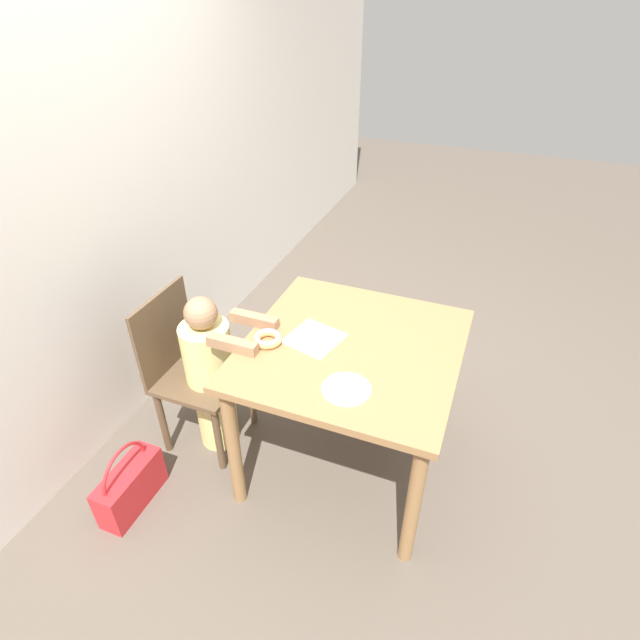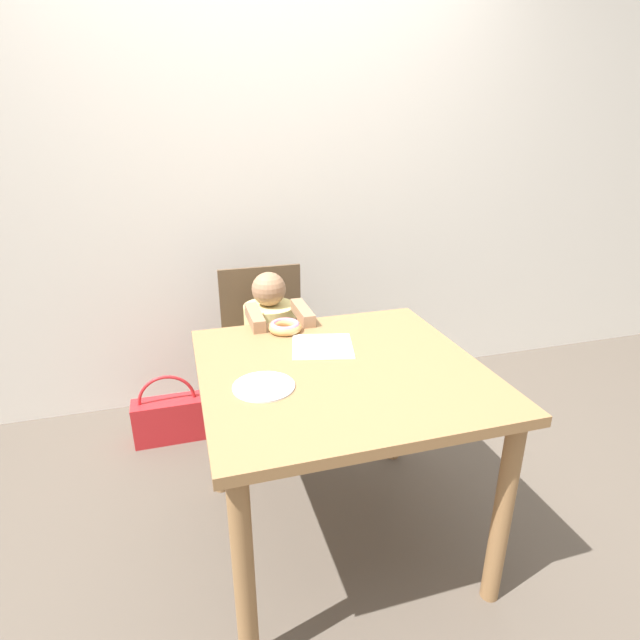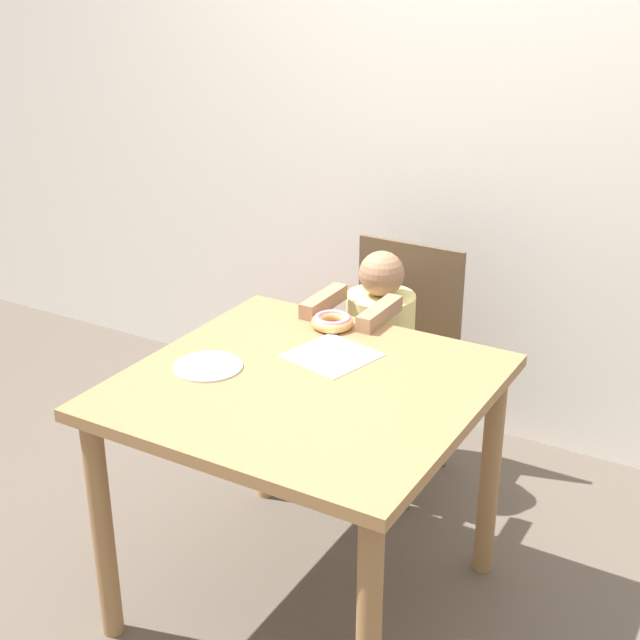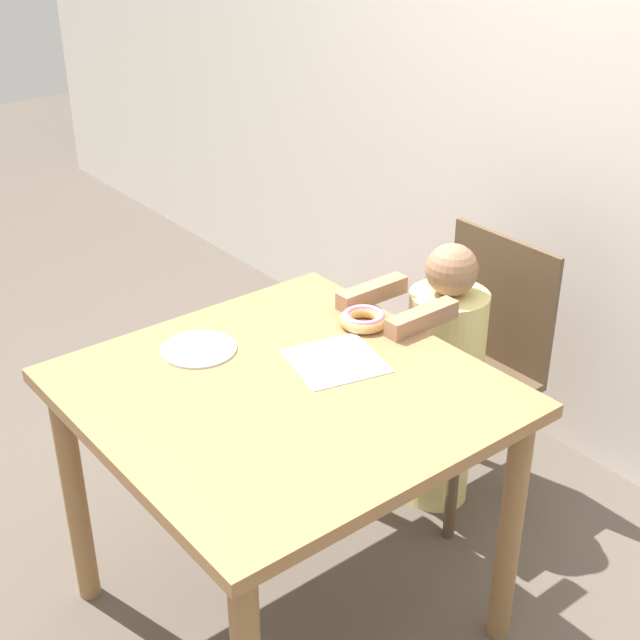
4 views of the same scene
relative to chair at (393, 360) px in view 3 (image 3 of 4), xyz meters
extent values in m
plane|color=brown|center=(0.11, -0.79, -0.44)|extent=(12.00, 12.00, 0.00)
cube|color=silver|center=(0.11, 0.47, 0.81)|extent=(8.00, 0.05, 2.50)
cube|color=olive|center=(0.11, -0.79, 0.28)|extent=(0.94, 0.92, 0.03)
cylinder|color=olive|center=(-0.30, -1.19, -0.09)|extent=(0.06, 0.06, 0.70)
cylinder|color=olive|center=(0.52, -1.19, -0.09)|extent=(0.06, 0.06, 0.70)
cylinder|color=olive|center=(-0.30, -0.40, -0.09)|extent=(0.06, 0.06, 0.70)
cylinder|color=olive|center=(0.52, -0.40, -0.09)|extent=(0.06, 0.06, 0.70)
cube|color=brown|center=(0.00, -0.06, -0.02)|extent=(0.41, 0.39, 0.03)
cube|color=brown|center=(0.00, 0.12, 0.20)|extent=(0.41, 0.02, 0.42)
cylinder|color=brown|center=(-0.17, -0.22, -0.24)|extent=(0.04, 0.04, 0.40)
cylinder|color=brown|center=(0.17, -0.22, -0.24)|extent=(0.04, 0.04, 0.40)
cylinder|color=brown|center=(-0.17, 0.10, -0.24)|extent=(0.04, 0.04, 0.40)
cylinder|color=brown|center=(0.17, 0.10, -0.24)|extent=(0.04, 0.04, 0.40)
cylinder|color=#E0D17F|center=(0.00, -0.11, -0.23)|extent=(0.20, 0.20, 0.43)
cylinder|color=#E0D17F|center=(0.00, -0.11, 0.14)|extent=(0.24, 0.24, 0.30)
sphere|color=#997051|center=(0.00, -0.11, 0.37)|extent=(0.15, 0.15, 0.15)
cube|color=#997051|center=(-0.10, -0.33, 0.32)|extent=(0.05, 0.23, 0.05)
cube|color=#997051|center=(0.10, -0.33, 0.32)|extent=(0.05, 0.23, 0.05)
torus|color=tan|center=(0.00, -0.44, 0.31)|extent=(0.13, 0.13, 0.03)
torus|color=pink|center=(0.00, -0.44, 0.32)|extent=(0.12, 0.12, 0.02)
cube|color=white|center=(0.10, -0.62, 0.30)|extent=(0.27, 0.27, 0.00)
cube|color=red|center=(-0.50, 0.06, -0.33)|extent=(0.35, 0.13, 0.22)
torus|color=red|center=(-0.50, 0.06, -0.22)|extent=(0.28, 0.02, 0.28)
cylinder|color=silver|center=(-0.16, -0.86, 0.30)|extent=(0.19, 0.19, 0.01)
camera|label=1|loc=(-1.54, -1.29, 1.61)|focal=28.00mm
camera|label=2|loc=(-0.38, -2.22, 1.06)|focal=28.00mm
camera|label=3|loc=(1.23, -2.63, 1.39)|focal=50.00mm
camera|label=4|loc=(1.58, -1.85, 1.43)|focal=50.00mm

